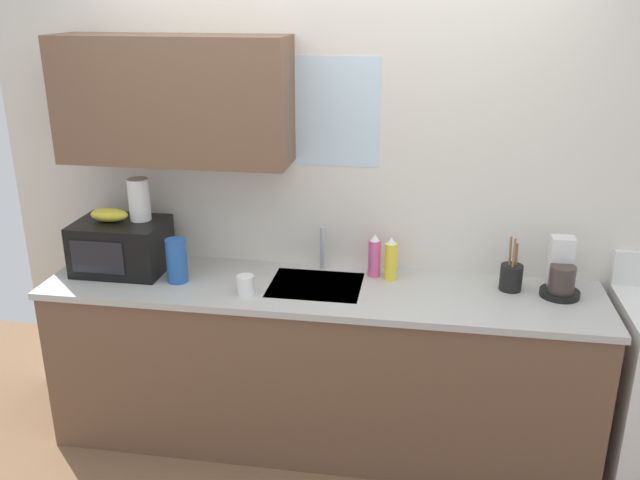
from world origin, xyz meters
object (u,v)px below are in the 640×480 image
Objects in this scene: dish_soap_bottle_yellow at (391,260)px; mug_white at (246,285)px; banana_bunch at (109,215)px; cereal_canister at (177,261)px; microwave at (121,246)px; dish_soap_bottle_pink at (374,256)px; paper_towel_roll at (139,200)px; coffee_maker at (561,274)px; utensil_crock at (511,277)px.

dish_soap_bottle_yellow is 2.42× the size of mug_white.
banana_bunch reaches higher than cereal_canister.
dish_soap_bottle_pink is (1.32, 0.14, -0.03)m from microwave.
paper_towel_roll reaches higher than banana_bunch.
coffee_maker reaches higher than dish_soap_bottle_yellow.
banana_bunch is at bearing 165.62° from cereal_canister.
coffee_maker is 1.22× the size of dish_soap_bottle_pink.
banana_bunch is 0.87× the size of dish_soap_bottle_pink.
coffee_maker is 1.90m from cereal_canister.
dish_soap_bottle_pink reaches higher than cereal_canister.
microwave is at bearing -175.66° from dish_soap_bottle_yellow.
paper_towel_roll is at bearing 147.99° from cereal_canister.
banana_bunch is (-0.05, 0.00, 0.17)m from microwave.
utensil_crock is (1.90, 0.02, -0.31)m from paper_towel_roll.
mug_white is (0.62, -0.24, -0.33)m from paper_towel_roll.
banana_bunch is at bearing -178.54° from coffee_maker.
mug_white is at bearing -168.56° from utensil_crock.
paper_towel_roll is at bearing -177.58° from dish_soap_bottle_yellow.
dish_soap_bottle_pink is (1.22, 0.09, -0.27)m from paper_towel_roll.
microwave is 0.27m from paper_towel_roll.
cereal_canister is 2.40× the size of mug_white.
cereal_canister is (-1.07, -0.21, 0.01)m from dish_soap_bottle_yellow.
utensil_crock is at bearing 1.94° from banana_bunch.
coffee_maker reaches higher than cereal_canister.
coffee_maker is 1.00× the size of utensil_crock.
dish_soap_bottle_yellow reaches higher than cereal_canister.
utensil_crock is (2.05, 0.07, -0.23)m from banana_bunch.
dish_soap_bottle_yellow is (1.46, 0.11, -0.20)m from banana_bunch.
mug_white is at bearing -21.11° from paper_towel_roll.
paper_towel_roll is 0.74m from mug_white.
coffee_maker is 1.23× the size of cereal_canister.
paper_towel_roll is at bearing 27.17° from microwave.
dish_soap_bottle_yellow is at bearing 10.89° from cereal_canister.
coffee_maker is (2.13, 0.01, -0.28)m from paper_towel_roll.
utensil_crock is at bearing -5.64° from dish_soap_bottle_pink.
mug_white is (0.38, -0.09, -0.07)m from cereal_canister.
cereal_canister is at bearing -14.38° from banana_bunch.
utensil_crock is (2.01, 0.07, -0.06)m from microwave.
microwave is 2.24m from coffee_maker.
cereal_canister is 1.67m from utensil_crock.
utensil_crock is (1.66, 0.17, -0.04)m from cereal_canister.
banana_bunch reaches higher than microwave.
paper_towel_roll is 1.93m from utensil_crock.
coffee_maker is at bearing 1.53° from microwave.
banana_bunch is 1.47m from dish_soap_bottle_yellow.
mug_white is at bearing -13.83° from banana_bunch.
coffee_maker is at bearing 1.46° from banana_bunch.
banana_bunch is 2.07m from utensil_crock.
mug_white is (-0.69, -0.30, -0.06)m from dish_soap_bottle_yellow.
coffee_maker is 1.53m from mug_white.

